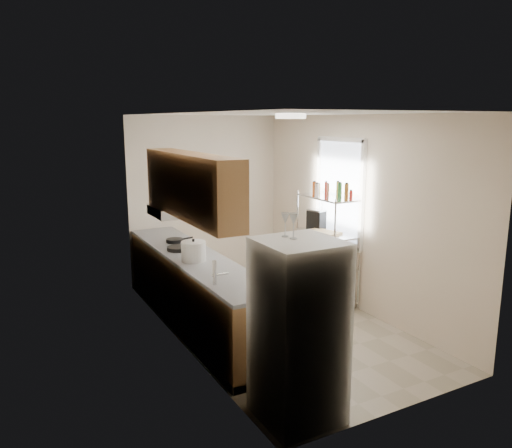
{
  "coord_description": "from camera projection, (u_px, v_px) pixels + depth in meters",
  "views": [
    {
      "loc": [
        -3.04,
        -5.11,
        2.53
      ],
      "look_at": [
        -0.14,
        0.25,
        1.25
      ],
      "focal_mm": 35.0,
      "sensor_mm": 36.0,
      "label": 1
    }
  ],
  "objects": [
    {
      "name": "rice_cooker",
      "position": [
        194.0,
        251.0,
        5.86
      ],
      "size": [
        0.29,
        0.29,
        0.23
      ],
      "primitive_type": "cylinder",
      "color": "white",
      "rests_on": "counter_run"
    },
    {
      "name": "refrigerator",
      "position": [
        298.0,
        331.0,
        4.19
      ],
      "size": [
        0.65,
        0.65,
        1.57
      ],
      "primitive_type": "cube",
      "color": "silver",
      "rests_on": "ground"
    },
    {
      "name": "bakers_rack",
      "position": [
        328.0,
        226.0,
        6.83
      ],
      "size": [
        0.45,
        0.9,
        1.73
      ],
      "color": "silver",
      "rests_on": "ground"
    },
    {
      "name": "wine_glass_b",
      "position": [
        293.0,
        226.0,
        4.06
      ],
      "size": [
        0.08,
        0.08,
        0.21
      ],
      "primitive_type": null,
      "color": "silver",
      "rests_on": "refrigerator"
    },
    {
      "name": "frying_pan_large",
      "position": [
        178.0,
        248.0,
        6.34
      ],
      "size": [
        0.32,
        0.32,
        0.05
      ],
      "primitive_type": "cylinder",
      "rotation": [
        0.0,
        0.0,
        -0.13
      ],
      "color": "black",
      "rests_on": "counter_run"
    },
    {
      "name": "counter_run",
      "position": [
        194.0,
        290.0,
        6.19
      ],
      "size": [
        0.63,
        3.51,
        0.9
      ],
      "color": "#A07044",
      "rests_on": "ground"
    },
    {
      "name": "room",
      "position": [
        276.0,
        223.0,
        6.07
      ],
      "size": [
        2.52,
        4.42,
        2.62
      ],
      "color": "#AEA18D",
      "rests_on": "ground"
    },
    {
      "name": "window",
      "position": [
        339.0,
        192.0,
        6.89
      ],
      "size": [
        0.06,
        1.0,
        1.46
      ],
      "primitive_type": "cube",
      "color": "white",
      "rests_on": "room"
    },
    {
      "name": "wine_glass_a",
      "position": [
        285.0,
        225.0,
        4.14
      ],
      "size": [
        0.07,
        0.07,
        0.2
      ],
      "primitive_type": null,
      "color": "silver",
      "rests_on": "refrigerator"
    },
    {
      "name": "frying_pan_small",
      "position": [
        175.0,
        241.0,
        6.76
      ],
      "size": [
        0.28,
        0.28,
        0.05
      ],
      "primitive_type": "cylinder",
      "rotation": [
        0.0,
        0.0,
        0.22
      ],
      "color": "black",
      "rests_on": "counter_run"
    },
    {
      "name": "upper_cabinets",
      "position": [
        191.0,
        186.0,
        5.56
      ],
      "size": [
        0.33,
        2.2,
        0.72
      ],
      "primitive_type": "cube",
      "color": "#A07044",
      "rests_on": "room"
    },
    {
      "name": "cutting_board",
      "position": [
        322.0,
        233.0,
        6.77
      ],
      "size": [
        0.46,
        0.53,
        0.03
      ],
      "primitive_type": "cube",
      "rotation": [
        0.0,
        0.0,
        0.3
      ],
      "color": "tan",
      "rests_on": "bakers_rack"
    },
    {
      "name": "range_hood",
      "position": [
        173.0,
        211.0,
        6.36
      ],
      "size": [
        0.5,
        0.6,
        0.12
      ],
      "primitive_type": "cube",
      "color": "#B7BABC",
      "rests_on": "room"
    },
    {
      "name": "espresso_machine",
      "position": [
        316.0,
        219.0,
        7.06
      ],
      "size": [
        0.22,
        0.28,
        0.28
      ],
      "primitive_type": "cube",
      "rotation": [
        0.0,
        0.0,
        0.3
      ],
      "color": "black",
      "rests_on": "bakers_rack"
    },
    {
      "name": "ceiling_dome",
      "position": [
        291.0,
        116.0,
        5.55
      ],
      "size": [
        0.34,
        0.34,
        0.05
      ],
      "primitive_type": "cylinder",
      "color": "white",
      "rests_on": "room"
    },
    {
      "name": "storage_bag",
      "position": [
        318.0,
        253.0,
        7.18
      ],
      "size": [
        0.15,
        0.18,
        0.17
      ],
      "primitive_type": "cube",
      "rotation": [
        0.0,
        0.0,
        -0.29
      ],
      "color": "#A22513",
      "rests_on": "bakers_rack"
    }
  ]
}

